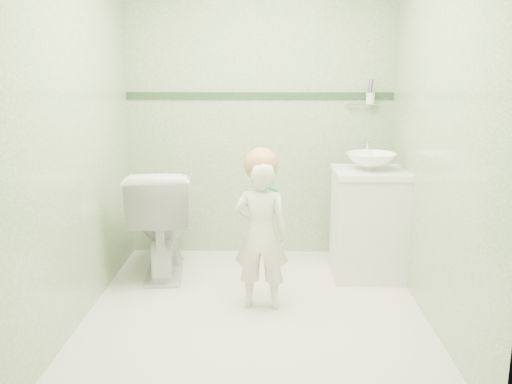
{
  "coord_description": "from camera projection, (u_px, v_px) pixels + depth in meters",
  "views": [
    {
      "loc": [
        0.09,
        -3.39,
        1.58
      ],
      "look_at": [
        0.0,
        0.15,
        0.78
      ],
      "focal_mm": 39.09,
      "sensor_mm": 36.0,
      "label": 1
    }
  ],
  "objects": [
    {
      "name": "ground",
      "position": [
        255.0,
        313.0,
        3.66
      ],
      "size": [
        2.5,
        2.5,
        0.0
      ],
      "primitive_type": "plane",
      "color": "silver",
      "rests_on": "ground"
    },
    {
      "name": "room_shell",
      "position": [
        255.0,
        130.0,
        3.4
      ],
      "size": [
        2.5,
        2.54,
        2.4
      ],
      "color": "#7FA676",
      "rests_on": "ground"
    },
    {
      "name": "trim_stripe",
      "position": [
        259.0,
        95.0,
        4.57
      ],
      "size": [
        2.2,
        0.02,
        0.05
      ],
      "primitive_type": "cube",
      "color": "#2B452A",
      "rests_on": "room_shell"
    },
    {
      "name": "vanity",
      "position": [
        368.0,
        225.0,
        4.23
      ],
      "size": [
        0.52,
        0.5,
        0.8
      ],
      "primitive_type": "cube",
      "color": "white",
      "rests_on": "ground"
    },
    {
      "name": "counter",
      "position": [
        370.0,
        172.0,
        4.14
      ],
      "size": [
        0.54,
        0.52,
        0.04
      ],
      "primitive_type": "cube",
      "color": "white",
      "rests_on": "vanity"
    },
    {
      "name": "basin",
      "position": [
        371.0,
        161.0,
        4.13
      ],
      "size": [
        0.37,
        0.37,
        0.13
      ],
      "primitive_type": "imported",
      "color": "white",
      "rests_on": "counter"
    },
    {
      "name": "faucet",
      "position": [
        367.0,
        147.0,
        4.29
      ],
      "size": [
        0.03,
        0.13,
        0.18
      ],
      "color": "silver",
      "rests_on": "counter"
    },
    {
      "name": "cup_holder",
      "position": [
        369.0,
        98.0,
        4.5
      ],
      "size": [
        0.26,
        0.07,
        0.21
      ],
      "color": "silver",
      "rests_on": "room_shell"
    },
    {
      "name": "toilet",
      "position": [
        162.0,
        221.0,
        4.29
      ],
      "size": [
        0.55,
        0.87,
        0.84
      ],
      "primitive_type": "imported",
      "rotation": [
        0.0,
        0.0,
        3.25
      ],
      "color": "white",
      "rests_on": "ground"
    },
    {
      "name": "toddler",
      "position": [
        261.0,
        235.0,
        3.65
      ],
      "size": [
        0.38,
        0.27,
        1.0
      ],
      "primitive_type": "imported",
      "rotation": [
        0.0,
        0.0,
        3.06
      ],
      "color": "beige",
      "rests_on": "ground"
    },
    {
      "name": "hair_cap",
      "position": [
        261.0,
        165.0,
        3.57
      ],
      "size": [
        0.22,
        0.22,
        0.22
      ],
      "primitive_type": "sphere",
      "color": "#BB804B",
      "rests_on": "toddler"
    },
    {
      "name": "teal_toothbrush",
      "position": [
        271.0,
        188.0,
        3.45
      ],
      "size": [
        0.11,
        0.13,
        0.08
      ],
      "color": "#12896F",
      "rests_on": "toddler"
    }
  ]
}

